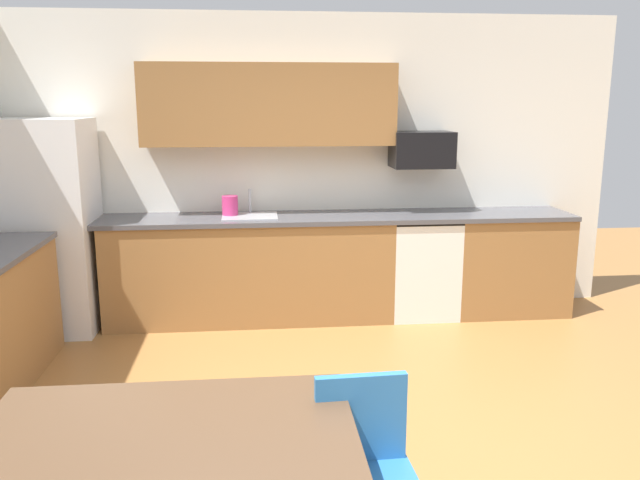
% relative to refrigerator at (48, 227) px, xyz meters
% --- Properties ---
extents(ground_plane, '(12.00, 12.00, 0.00)m').
position_rel_refrigerator_xyz_m(ground_plane, '(2.18, -2.22, -0.90)').
color(ground_plane, '#9E6B38').
extents(wall_back, '(5.80, 0.10, 2.70)m').
position_rel_refrigerator_xyz_m(wall_back, '(2.18, 0.43, 0.45)').
color(wall_back, white).
rests_on(wall_back, ground).
extents(cabinet_run_back, '(2.51, 0.60, 0.90)m').
position_rel_refrigerator_xyz_m(cabinet_run_back, '(1.68, 0.08, -0.45)').
color(cabinet_run_back, olive).
rests_on(cabinet_run_back, ground).
extents(cabinet_run_back_right, '(1.04, 0.60, 0.90)m').
position_rel_refrigerator_xyz_m(cabinet_run_back_right, '(4.06, 0.08, -0.45)').
color(cabinet_run_back_right, olive).
rests_on(cabinet_run_back_right, ground).
extents(countertop_back, '(4.80, 0.64, 0.04)m').
position_rel_refrigerator_xyz_m(countertop_back, '(2.18, 0.08, 0.02)').
color(countertop_back, '#4C4C51').
rests_on(countertop_back, cabinet_run_back).
extents(upper_cabinets_back, '(2.20, 0.34, 0.70)m').
position_rel_refrigerator_xyz_m(upper_cabinets_back, '(1.88, 0.21, 1.00)').
color(upper_cabinets_back, olive).
extents(refrigerator, '(0.76, 0.70, 1.80)m').
position_rel_refrigerator_xyz_m(refrigerator, '(0.00, 0.00, 0.00)').
color(refrigerator, white).
rests_on(refrigerator, ground).
extents(oven_range, '(0.60, 0.60, 0.91)m').
position_rel_refrigerator_xyz_m(oven_range, '(3.24, 0.08, -0.44)').
color(oven_range, white).
rests_on(oven_range, ground).
extents(microwave, '(0.54, 0.36, 0.32)m').
position_rel_refrigerator_xyz_m(microwave, '(3.24, 0.18, 0.61)').
color(microwave, black).
extents(sink_basin, '(0.48, 0.40, 0.14)m').
position_rel_refrigerator_xyz_m(sink_basin, '(1.69, 0.08, -0.02)').
color(sink_basin, '#A5A8AD').
rests_on(sink_basin, countertop_back).
extents(sink_faucet, '(0.02, 0.02, 0.24)m').
position_rel_refrigerator_xyz_m(sink_faucet, '(1.69, 0.26, 0.14)').
color(sink_faucet, '#B2B5BA').
rests_on(sink_faucet, countertop_back).
extents(dining_table, '(1.40, 0.90, 0.75)m').
position_rel_refrigerator_xyz_m(dining_table, '(1.40, -3.32, -0.21)').
color(dining_table, brown).
rests_on(dining_table, ground).
extents(chair_near_table, '(0.42, 0.42, 0.85)m').
position_rel_refrigerator_xyz_m(chair_near_table, '(2.16, -3.22, -0.39)').
color(chair_near_table, '#2D72B7').
rests_on(chair_near_table, ground).
extents(kettle, '(0.14, 0.14, 0.20)m').
position_rel_refrigerator_xyz_m(kettle, '(1.52, 0.13, 0.12)').
color(kettle, '#CC3372').
rests_on(kettle, countertop_back).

